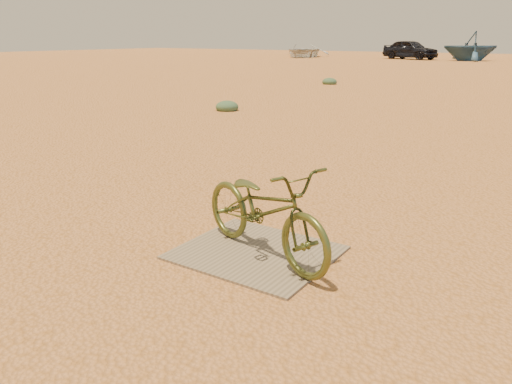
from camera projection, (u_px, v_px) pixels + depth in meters
The scene contains 8 objects.
ground at pixel (264, 253), 4.53m from camera, with size 120.00×120.00×0.00m, color #C98048.
plywood_board at pixel (256, 252), 4.50m from camera, with size 1.33×1.16×0.02m, color #7E6B51.
bicycle at pixel (265, 210), 4.30m from camera, with size 0.57×1.63×0.86m, color #495020.
car at pixel (410, 49), 42.40m from camera, with size 1.90×4.72×1.61m, color black.
boat_near_left at pixel (303, 51), 46.71m from camera, with size 4.08×5.71×1.18m, color beige.
boat_far_left at pixel (471, 46), 39.40m from camera, with size 3.74×4.34×2.28m, color #30516D.
kale_a at pixel (227, 110), 13.20m from camera, with size 0.61×0.61×0.33m, color #4B6646.
kale_c at pixel (329, 84), 20.42m from camera, with size 0.60×0.60×0.33m, color #4B6646.
Camera 1 is at (2.24, -3.50, 1.88)m, focal length 35.00 mm.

